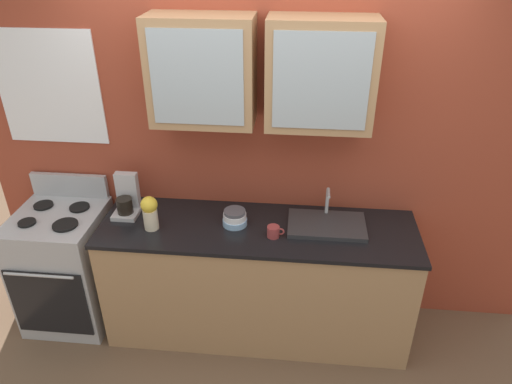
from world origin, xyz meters
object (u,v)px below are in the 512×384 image
Objects in this scene: vase at (150,212)px; cup_near_sink at (274,232)px; stove_range at (67,266)px; coffee_maker at (127,199)px; sink_faucet at (327,224)px; bowl_stack at (235,218)px.

vase is 2.12× the size of cup_near_sink.
stove_range is at bearing 176.43° from cup_near_sink.
stove_range is 0.76m from coffee_maker.
sink_faucet is 3.13× the size of bowl_stack.
vase is at bearing -169.59° from bowl_stack.
sink_faucet is (1.90, 0.06, 0.47)m from stove_range.
stove_range is at bearing -178.31° from sink_faucet.
vase is (0.73, -0.08, 0.58)m from stove_range.
cup_near_sink is 0.39× the size of coffee_maker.
vase reaches higher than sink_faucet.
stove_range is 1.96m from sink_faucet.
stove_range is at bearing -179.06° from bowl_stack.
sink_faucet is at bearing -1.83° from coffee_maker.
bowl_stack is 0.56m from vase.
sink_faucet is 4.59× the size of cup_near_sink.
bowl_stack is at bearing -176.78° from sink_faucet.
vase is at bearing -38.96° from coffee_maker.
sink_faucet is 2.17× the size of vase.
sink_faucet is at bearing 1.69° from stove_range.
coffee_maker is (-1.04, 0.20, 0.07)m from cup_near_sink.
coffee_maker reaches higher than stove_range.
stove_range is 4.55× the size of vase.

